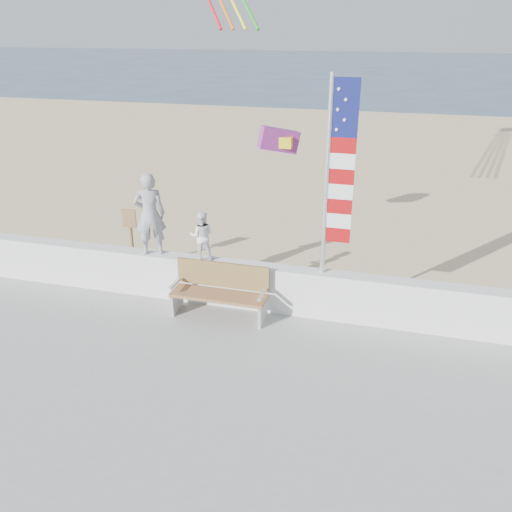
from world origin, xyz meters
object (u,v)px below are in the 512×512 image
object	(u,v)px
flag	(335,171)
adult	(150,214)
child	(202,236)
bench	(220,290)

from	to	relation	value
flag	adult	bearing A→B (deg)	180.00
child	adult	bearing A→B (deg)	-16.82
bench	adult	bearing A→B (deg)	163.68
child	flag	size ratio (longest dim) A/B	0.27
adult	child	xyz separation A→B (m)	(1.05, 0.00, -0.34)
adult	flag	world-z (taller)	flag
flag	bench	bearing A→B (deg)	-166.92
adult	bench	bearing A→B (deg)	139.49
adult	child	distance (m)	1.10
adult	bench	world-z (taller)	adult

